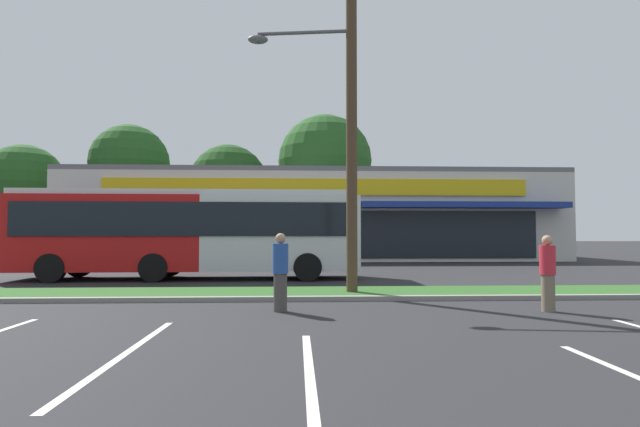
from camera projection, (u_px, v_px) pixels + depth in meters
The scene contains 13 objects.
grass_median at pixel (238, 293), 13.54m from camera, with size 56.00×2.20×0.12m, color #2D5B23.
curb_lip at pixel (232, 299), 12.32m from camera, with size 56.00×0.24×0.12m, color gray.
parking_stripe_1 at pixel (126, 353), 6.95m from camera, with size 0.12×4.80×0.01m, color silver.
parking_stripe_2 at pixel (310, 378), 5.76m from camera, with size 0.12×4.80×0.01m, color silver.
storefront_building at pixel (314, 217), 35.42m from camera, with size 31.57×12.69×5.76m.
tree_far_left at pixel (24, 184), 44.20m from camera, with size 6.91×6.91×9.57m.
tree_left at pixel (130, 164), 44.60m from camera, with size 6.93×6.93×11.42m.
tree_mid_left at pixel (228, 184), 44.40m from camera, with size 6.87×6.87×9.60m.
tree_mid at pixel (325, 162), 44.47m from camera, with size 8.28×8.28×12.24m.
utility_pole at pixel (346, 98), 13.66m from camera, with size 3.09×2.40×10.04m.
city_bus at pixel (188, 231), 18.58m from camera, with size 12.63×2.84×3.25m.
pedestrian_near_bench at pixel (280, 272), 10.77m from camera, with size 0.34×0.34×1.68m.
pedestrian_by_pole at pixel (548, 273), 10.76m from camera, with size 0.33×0.33×1.63m.
Camera 1 is at (1.59, 0.29, 1.65)m, focal length 28.16 mm.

